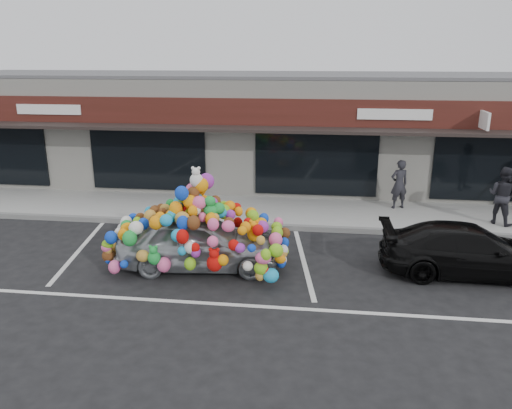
# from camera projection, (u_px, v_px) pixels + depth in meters

# --- Properties ---
(ground) EXTENTS (90.00, 90.00, 0.00)m
(ground) POSITION_uv_depth(u_px,v_px,m) (194.00, 259.00, 12.80)
(ground) COLOR black
(ground) RESTS_ON ground
(shop_building) EXTENTS (24.00, 7.20, 4.31)m
(shop_building) POSITION_uv_depth(u_px,v_px,m) (243.00, 128.00, 20.19)
(shop_building) COLOR white
(shop_building) RESTS_ON ground
(sidewalk) EXTENTS (26.00, 3.00, 0.15)m
(sidewalk) POSITION_uv_depth(u_px,v_px,m) (223.00, 210.00, 16.58)
(sidewalk) COLOR gray
(sidewalk) RESTS_ON ground
(kerb) EXTENTS (26.00, 0.18, 0.16)m
(kerb) POSITION_uv_depth(u_px,v_px,m) (214.00, 224.00, 15.15)
(kerb) COLOR slate
(kerb) RESTS_ON ground
(parking_stripe_left) EXTENTS (0.73, 4.37, 0.01)m
(parking_stripe_left) POSITION_uv_depth(u_px,v_px,m) (80.00, 250.00, 13.38)
(parking_stripe_left) COLOR silver
(parking_stripe_left) RESTS_ON ground
(parking_stripe_mid) EXTENTS (0.73, 4.37, 0.01)m
(parking_stripe_mid) POSITION_uv_depth(u_px,v_px,m) (304.00, 261.00, 12.66)
(parking_stripe_mid) COLOR silver
(parking_stripe_mid) RESTS_ON ground
(lane_line) EXTENTS (14.00, 0.12, 0.01)m
(lane_line) POSITION_uv_depth(u_px,v_px,m) (261.00, 306.00, 10.38)
(lane_line) COLOR silver
(lane_line) RESTS_ON ground
(toy_car) EXTENTS (2.87, 4.38, 2.45)m
(toy_car) POSITION_uv_depth(u_px,v_px,m) (199.00, 235.00, 12.08)
(toy_car) COLOR #AFB7BA
(toy_car) RESTS_ON ground
(black_sedan) EXTENTS (1.70, 4.13, 1.20)m
(black_sedan) POSITION_uv_depth(u_px,v_px,m) (469.00, 250.00, 11.77)
(black_sedan) COLOR black
(black_sedan) RESTS_ON ground
(pedestrian_a) EXTENTS (0.69, 0.56, 1.62)m
(pedestrian_a) POSITION_uv_depth(u_px,v_px,m) (399.00, 184.00, 16.28)
(pedestrian_a) COLOR black
(pedestrian_a) RESTS_ON sidewalk
(pedestrian_b) EXTENTS (1.07, 1.06, 1.74)m
(pedestrian_b) POSITION_uv_depth(u_px,v_px,m) (503.00, 196.00, 14.76)
(pedestrian_b) COLOR black
(pedestrian_b) RESTS_ON sidewalk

